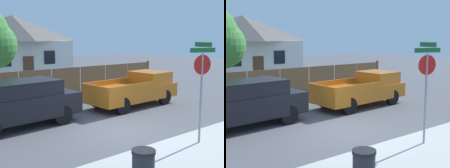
# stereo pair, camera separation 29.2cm
# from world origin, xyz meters

# --- Properties ---
(ground_plane) EXTENTS (80.00, 80.00, 0.00)m
(ground_plane) POSITION_xyz_m (0.00, 0.00, 0.00)
(ground_plane) COLOR #56565B
(sidewalk_strip) EXTENTS (36.00, 3.20, 0.01)m
(sidewalk_strip) POSITION_xyz_m (0.00, -3.60, 0.00)
(sidewalk_strip) COLOR beige
(sidewalk_strip) RESTS_ON ground
(wooden_fence) EXTENTS (14.69, 0.12, 1.70)m
(wooden_fence) POSITION_xyz_m (2.72, 7.93, 0.80)
(wooden_fence) COLOR brown
(wooden_fence) RESTS_ON ground
(house) EXTENTS (8.99, 6.23, 5.33)m
(house) POSITION_xyz_m (3.10, 17.16, 2.76)
(house) COLOR white
(house) RESTS_ON ground
(red_suv) EXTENTS (4.93, 2.12, 1.84)m
(red_suv) POSITION_xyz_m (-2.71, 2.61, 1.01)
(red_suv) COLOR black
(red_suv) RESTS_ON ground
(orange_pickup) EXTENTS (5.11, 2.29, 1.69)m
(orange_pickup) POSITION_xyz_m (3.59, 2.63, 0.84)
(orange_pickup) COLOR orange
(orange_pickup) RESTS_ON ground
(stop_sign) EXTENTS (0.91, 0.82, 3.36)m
(stop_sign) POSITION_xyz_m (1.28, -2.91, 2.28)
(stop_sign) COLOR gray
(stop_sign) RESTS_ON ground
(trash_bin) EXTENTS (0.58, 0.58, 0.89)m
(trash_bin) POSITION_xyz_m (-2.36, -3.88, 0.45)
(trash_bin) COLOR #28282D
(trash_bin) RESTS_ON ground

